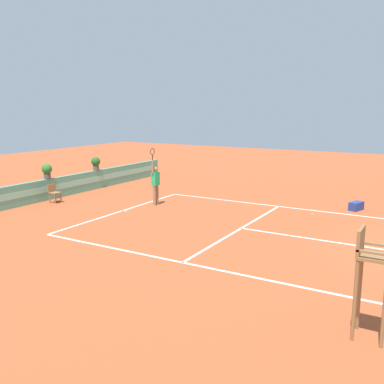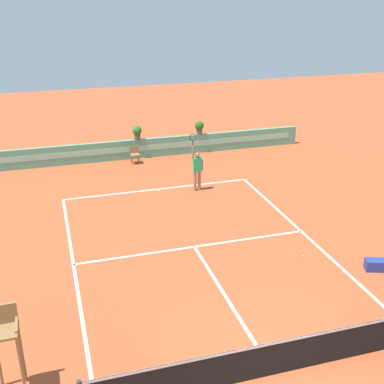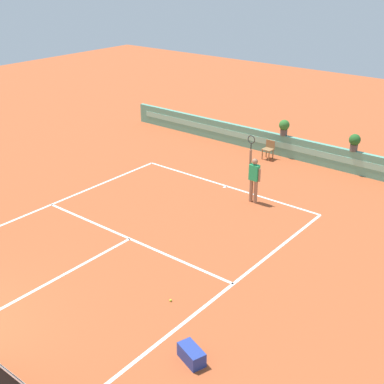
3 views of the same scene
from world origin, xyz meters
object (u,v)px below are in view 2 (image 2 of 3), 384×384
umpire_chair (6,341)px  gear_bag (376,265)px  ball_kid_chair (135,154)px  tennis_ball_near_baseline (303,256)px  potted_plant_centre (137,132)px  potted_plant_right (199,127)px  tennis_player (197,168)px

umpire_chair → gear_bag: size_ratio=3.06×
umpire_chair → ball_kid_chair: bearing=69.2°
tennis_ball_near_baseline → potted_plant_centre: size_ratio=0.09×
potted_plant_centre → potted_plant_right: same height
tennis_ball_near_baseline → potted_plant_right: (0.06, 11.71, 1.38)m
potted_plant_centre → potted_plant_right: (3.34, 0.00, 0.00)m
tennis_player → potted_plant_right: 5.37m
umpire_chair → potted_plant_centre: bearing=69.1°
tennis_player → ball_kid_chair: bearing=114.1°
umpire_chair → gear_bag: 11.15m
potted_plant_centre → potted_plant_right: bearing=0.0°
gear_bag → ball_kid_chair: bearing=113.7°
umpire_chair → tennis_player: size_ratio=0.83×
gear_bag → tennis_player: (-3.48, 8.02, 0.87)m
umpire_chair → gear_bag: (10.90, 2.03, -1.16)m
gear_bag → tennis_ball_near_baseline: 2.31m
tennis_player → potted_plant_right: bearing=71.5°
ball_kid_chair → gear_bag: bearing=-66.3°
ball_kid_chair → potted_plant_right: (3.64, 0.73, 0.93)m
umpire_chair → potted_plant_centre: 16.20m
umpire_chair → tennis_player: 12.49m
umpire_chair → gear_bag: bearing=10.5°
gear_bag → tennis_player: size_ratio=0.27×
umpire_chair → tennis_player: (7.43, 10.04, -0.29)m
tennis_player → umpire_chair: bearing=-126.5°
gear_bag → umpire_chair: bearing=-169.5°
ball_kid_chair → tennis_player: bearing=-65.9°
umpire_chair → tennis_player: bearing=53.5°
ball_kid_chair → tennis_ball_near_baseline: (3.58, -10.97, -0.44)m
gear_bag → tennis_player: bearing=113.4°
gear_bag → potted_plant_centre: 14.11m
ball_kid_chair → tennis_player: (1.94, -4.35, 0.57)m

